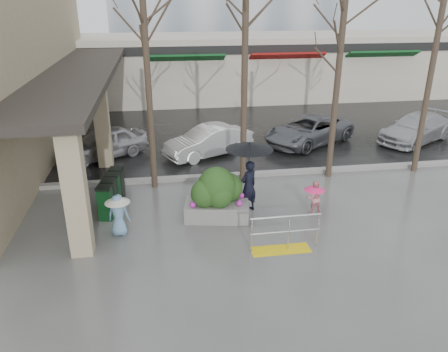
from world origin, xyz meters
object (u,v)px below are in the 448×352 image
object	(u,v)px
car_d	(416,128)
tree_east	(440,25)
car_a	(103,143)
child_blue	(118,211)
news_boxes	(112,192)
tree_midwest	(245,32)
planter	(217,195)
child_pink	(314,195)
car_b	(209,141)
tree_mideast	(341,42)
car_c	(309,130)
woman	(249,167)
handrail	(283,238)
tree_west	(145,38)

from	to	relation	value
car_d	tree_east	bearing A→B (deg)	-60.45
car_a	child_blue	bearing A→B (deg)	-20.91
car_a	news_boxes	bearing A→B (deg)	-21.63
tree_midwest	news_boxes	bearing A→B (deg)	-161.52
planter	child_pink	bearing A→B (deg)	-2.62
car_b	tree_east	bearing A→B (deg)	43.24
tree_mideast	car_b	bearing A→B (deg)	144.77
tree_midwest	child_pink	world-z (taller)	tree_midwest
child_blue	tree_midwest	bearing A→B (deg)	-129.95
planter	car_c	distance (m)	8.42
woman	tree_midwest	bearing A→B (deg)	-126.98
tree_east	car_d	xyz separation A→B (m)	(2.10, 3.49, -4.75)
car_c	child_pink	bearing A→B (deg)	-49.15
car_b	handrail	bearing A→B (deg)	-17.95
tree_west	tree_east	distance (m)	10.00
child_pink	tree_west	bearing A→B (deg)	-31.62
tree_west	car_d	bearing A→B (deg)	16.07
child_pink	planter	size ratio (longest dim) A/B	0.53
tree_mideast	child_blue	world-z (taller)	tree_mideast
car_d	child_blue	bearing A→B (deg)	-92.02
tree_midwest	car_d	distance (m)	10.61
tree_east	news_boxes	xyz separation A→B (m)	(-11.34, -1.52, -4.85)
child_blue	handrail	bearing A→B (deg)	172.82
tree_west	planter	bearing A→B (deg)	-55.62
child_blue	tree_west	bearing A→B (deg)	-94.88
planter	child_blue	bearing A→B (deg)	-169.05
tree_east	tree_west	bearing A→B (deg)	180.00
handrail	car_a	xyz separation A→B (m)	(-5.43, 8.17, 0.25)
tree_midwest	planter	bearing A→B (deg)	-115.89
tree_midwest	child_pink	bearing A→B (deg)	-59.76
planter	handrail	bearing A→B (deg)	-54.20
handrail	tree_east	xyz separation A→B (m)	(6.64, 4.80, 5.01)
handrail	woman	bearing A→B (deg)	100.41
tree_east	child_pink	bearing A→B (deg)	-150.72
planter	news_boxes	world-z (taller)	planter
tree_east	car_c	xyz separation A→B (m)	(-2.95, 3.91, -4.75)
car_c	car_d	size ratio (longest dim) A/B	1.04
planter	car_d	distance (m)	11.97
tree_midwest	car_b	size ratio (longest dim) A/B	1.83
news_boxes	car_a	distance (m)	4.95
woman	car_c	distance (m)	7.56
child_pink	child_blue	bearing A→B (deg)	2.96
news_boxes	tree_midwest	bearing A→B (deg)	27.62
car_c	car_b	bearing A→B (deg)	-110.13
planter	news_boxes	distance (m)	3.45
tree_mideast	car_d	world-z (taller)	tree_mideast
child_blue	car_d	world-z (taller)	car_d
tree_west	car_a	distance (m)	5.96
child_blue	car_a	distance (m)	6.75
tree_west	car_a	world-z (taller)	tree_west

